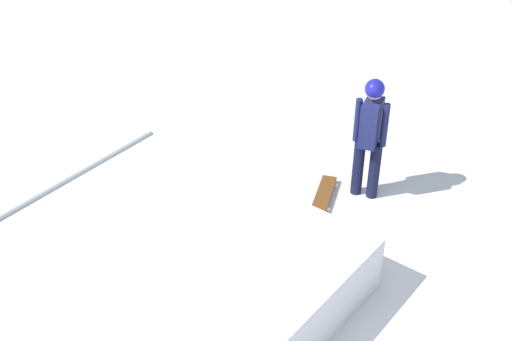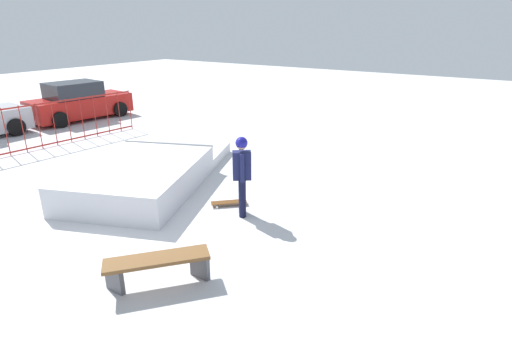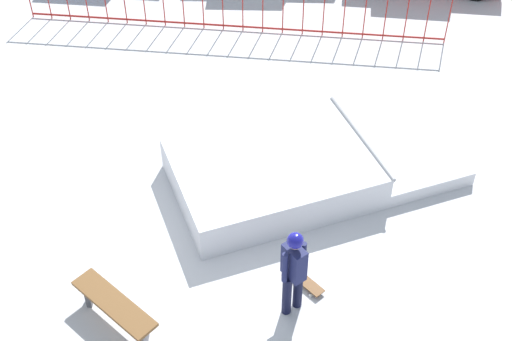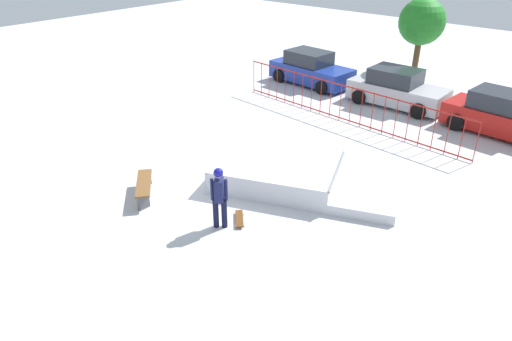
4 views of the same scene
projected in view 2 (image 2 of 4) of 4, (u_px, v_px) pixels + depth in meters
name	position (u px, v px, depth m)	size (l,w,h in m)	color
ground_plane	(135.00, 218.00, 8.43)	(60.00, 60.00, 0.00)	silver
skate_ramp	(149.00, 173.00, 10.14)	(5.98, 4.45, 0.74)	silver
skater	(242.00, 170.00, 8.27)	(0.41, 0.43, 1.73)	black
skateboard	(229.00, 202.00, 9.01)	(0.70, 0.71, 0.09)	#593314
park_bench	(157.00, 264.00, 6.18)	(1.48, 1.34, 0.48)	brown
parked_car_red	(79.00, 102.00, 17.07)	(4.24, 2.22, 1.60)	red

